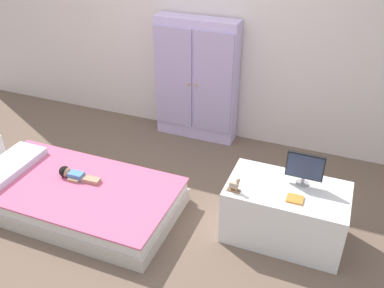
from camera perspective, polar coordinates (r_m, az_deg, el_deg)
The scene contains 10 objects.
ground_plane at distance 3.77m, azimuth -7.61°, elevation -8.92°, with size 10.00×10.00×0.02m, color brown.
back_wall at distance 4.43m, azimuth 1.21°, elevation 17.64°, with size 6.40×0.05×2.70m, color silver.
bed at distance 3.81m, azimuth -15.46°, elevation -6.84°, with size 1.77×0.92×0.24m.
pillow at distance 4.13m, azimuth -23.50°, elevation -2.65°, with size 0.32×0.66×0.06m, color silver.
doll at distance 3.82m, azimuth -15.98°, elevation -3.93°, with size 0.39×0.14×0.10m.
wardrobe at distance 4.50m, azimuth 0.60°, elevation 8.63°, with size 0.88×0.25×1.32m.
tv_stand at distance 3.41m, azimuth 12.46°, elevation -9.06°, with size 0.91×0.53×0.48m, color white.
tv_monitor at distance 3.24m, azimuth 15.07°, elevation -3.09°, with size 0.28×0.10×0.27m.
rocking_horse_toy at distance 3.13m, azimuth 5.87°, elevation -5.52°, with size 0.10×0.04×0.12m.
book_orange at distance 3.16m, azimuth 13.78°, elevation -7.25°, with size 0.12×0.10×0.02m, color orange.
Camera 1 is at (1.50, -2.45, 2.42)m, focal length 39.33 mm.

